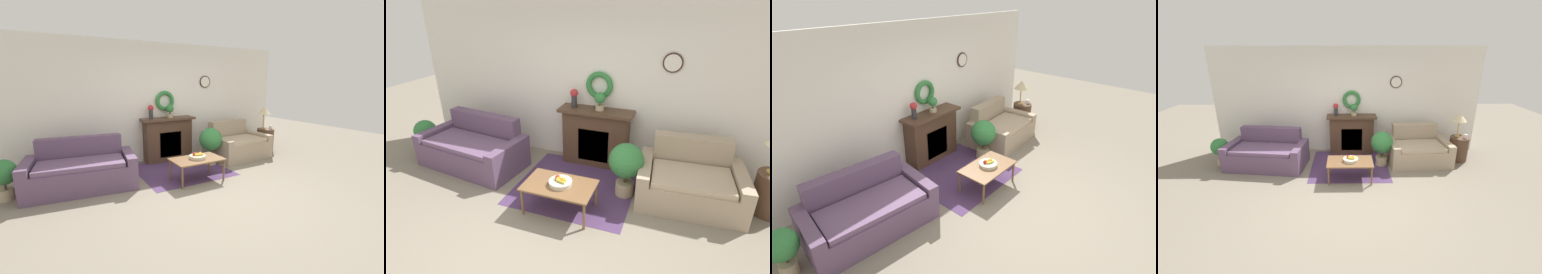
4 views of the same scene
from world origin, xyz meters
TOP-DOWN VIEW (x-y plane):
  - ground_plane at (0.00, 0.00)m, footprint 16.00×16.00m
  - floor_rug at (0.06, 1.41)m, footprint 1.80×1.69m
  - wall_back at (0.00, 2.43)m, footprint 6.80×0.16m
  - fireplace at (0.12, 2.22)m, footprint 1.26×0.41m
  - couch_left at (-1.88, 1.45)m, footprint 1.89×1.15m
  - loveseat_right at (1.71, 1.64)m, footprint 1.50×1.09m
  - coffee_table at (0.06, 0.76)m, footprint 0.96×0.59m
  - fruit_bowl at (0.07, 0.77)m, footprint 0.31×0.31m
  - side_table_by_loveseat at (2.75, 1.70)m, footprint 0.45×0.45m
  - table_lamp at (2.70, 1.74)m, footprint 0.34×0.34m
  - mug at (2.85, 1.62)m, footprint 0.08×0.08m
  - vase_on_mantel_left at (-0.28, 2.23)m, footprint 0.13×0.13m
  - potted_plant_on_mantel at (0.18, 2.21)m, footprint 0.18×0.18m
  - potted_plant_floor_by_couch at (-2.99, 1.51)m, footprint 0.40×0.40m
  - potted_plant_floor_by_loveseat at (0.82, 1.45)m, footprint 0.51×0.51m

SIDE VIEW (x-z plane):
  - ground_plane at x=0.00m, z-range 0.00..0.00m
  - floor_rug at x=0.06m, z-range 0.00..0.01m
  - side_table_by_loveseat at x=2.75m, z-range 0.00..0.60m
  - loveseat_right at x=1.71m, z-range -0.13..0.73m
  - couch_left at x=-1.88m, z-range -0.12..0.73m
  - coffee_table at x=0.06m, z-range 0.17..0.59m
  - potted_plant_floor_by_couch at x=-2.99m, z-range 0.08..0.74m
  - fruit_bowl at x=0.07m, z-range 0.40..0.52m
  - fireplace at x=0.12m, z-range 0.01..1.02m
  - potted_plant_floor_by_loveseat at x=0.82m, z-range 0.11..0.94m
  - mug at x=2.85m, z-range 0.60..0.69m
  - table_lamp at x=2.70m, z-range 0.78..1.38m
  - potted_plant_on_mantel at x=0.18m, z-range 1.04..1.34m
  - vase_on_mantel_left at x=-0.28m, z-range 1.04..1.35m
  - wall_back at x=0.00m, z-range 0.00..2.70m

